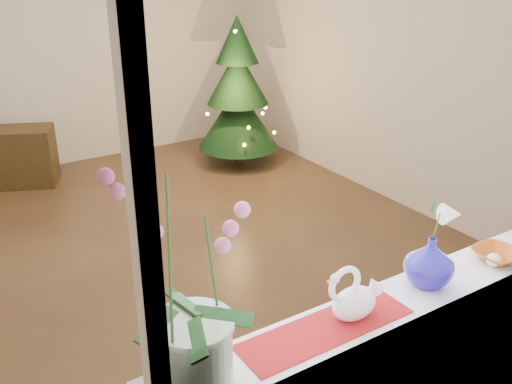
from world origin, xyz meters
The scene contains 15 objects.
ground centered at (0.00, 0.00, 0.00)m, with size 5.00×5.00×0.00m, color #3D2719.
wall_back centered at (0.00, 2.50, 1.35)m, with size 4.50×0.10×2.70m, color beige.
wall_front centered at (0.00, -2.50, 1.35)m, with size 4.50×0.10×2.70m, color beige.
wall_right centered at (2.25, 0.00, 1.35)m, with size 0.10×5.00×2.70m, color beige.
windowsill centered at (0.00, -2.37, 0.90)m, with size 2.20×0.26×0.04m, color white.
window_frame centered at (0.00, -2.47, 1.70)m, with size 2.22×0.06×1.60m, color white, non-canonical shape.
runner centered at (-0.38, -2.37, 0.92)m, with size 0.70×0.20×0.01m, color maroon.
orchid_pot centered at (-0.91, -2.36, 1.31)m, with size 0.27×0.27×0.78m, color white, non-canonical shape.
swan centered at (-0.25, -2.37, 1.03)m, with size 0.26×0.12×0.22m, color white, non-canonical shape.
blue_vase centered at (0.17, -2.36, 1.04)m, with size 0.23×0.23×0.25m, color navy.
lily centered at (0.17, -2.36, 1.26)m, with size 0.14×0.08×0.18m, color white, non-canonical shape.
paperweight centered at (0.52, -2.41, 0.95)m, with size 0.06×0.06×0.06m, color white.
amber_dish centered at (0.58, -2.39, 0.94)m, with size 0.17×0.17×0.04m, color #AF4B11.
xmas_tree centered at (1.55, 1.49, 0.80)m, with size 0.87×0.87×1.59m, color black, non-canonical shape.
side_table centered at (-0.67, 2.14, 0.29)m, with size 0.78×0.39×0.58m, color black.
Camera 1 is at (-1.53, -3.68, 2.21)m, focal length 40.00 mm.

